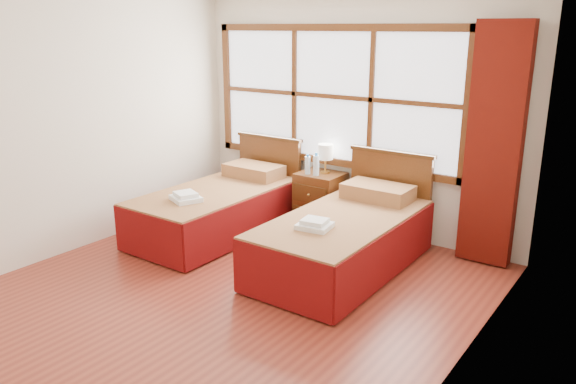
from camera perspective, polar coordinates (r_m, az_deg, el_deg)
The scene contains 14 objects.
floor at distance 4.96m, azimuth -6.94°, elevation -10.66°, with size 4.50×4.50×0.00m, color maroon.
wall_back at distance 6.33m, azimuth 6.56°, elevation 7.72°, with size 4.00×4.00×0.00m, color silver.
wall_left at distance 6.04m, azimuth -21.67°, elevation 6.25°, with size 4.50×4.50×0.00m, color silver.
wall_right at distance 3.52m, azimuth 17.22°, elevation -0.03°, with size 4.50×4.50×0.00m, color silver.
window at distance 6.39m, azimuth 4.47°, elevation 9.67°, with size 3.16×0.06×1.56m.
curtain at distance 5.63m, azimuth 20.21°, elevation 4.37°, with size 0.50×0.16×2.30m, color #591008.
bed_left at distance 6.34m, azimuth -7.03°, elevation -1.60°, with size 1.00×2.02×0.97m.
bed_right at distance 5.43m, azimuth 5.87°, elevation -4.65°, with size 1.03×2.05×0.99m.
nightstand at distance 6.45m, azimuth 3.27°, elevation -0.90°, with size 0.49×0.48×0.65m.
towels_left at distance 5.89m, azimuth -10.34°, elevation -0.51°, with size 0.38×0.36×0.09m.
towels_right at distance 4.99m, azimuth 2.72°, elevation -3.30°, with size 0.32×0.29×0.09m.
lamp at distance 6.33m, azimuth 3.84°, elevation 4.01°, with size 0.17×0.17×0.33m.
bottle_near at distance 6.30m, azimuth 2.01°, elevation 2.76°, with size 0.06×0.06×0.23m.
bottle_far at distance 6.24m, azimuth 2.87°, elevation 2.74°, with size 0.07×0.07×0.26m.
Camera 1 is at (3.02, -3.23, 2.26)m, focal length 35.00 mm.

